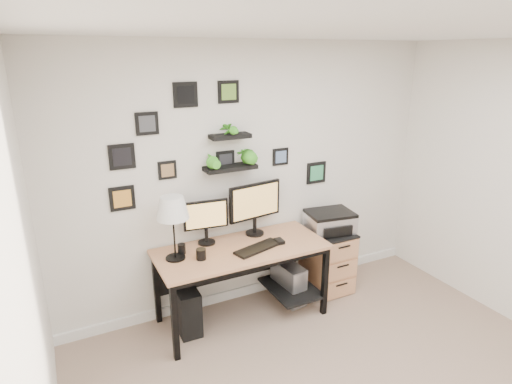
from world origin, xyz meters
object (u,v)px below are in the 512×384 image
desk (244,257)px  printer (330,221)px  table_lamp (172,209)px  pc_tower_grey (288,282)px  monitor_left (206,219)px  pc_tower_black (186,307)px  mug (201,254)px  monitor_right (255,205)px  file_cabinet (328,260)px

desk → printer: (1.04, 0.07, 0.15)m
table_lamp → pc_tower_grey: (1.17, 0.00, -1.01)m
table_lamp → printer: size_ratio=1.11×
monitor_left → printer: (1.33, -0.12, -0.22)m
table_lamp → pc_tower_grey: 1.55m
monitor_left → pc_tower_black: (-0.28, -0.15, -0.79)m
table_lamp → pc_tower_black: size_ratio=1.33×
table_lamp → mug: table_lamp is taller
table_lamp → mug: size_ratio=5.87×
pc_tower_black → monitor_left: bearing=28.6°
desk → mug: 0.49m
monitor_right → printer: size_ratio=1.10×
mug → pc_tower_black: (-0.13, 0.14, -0.58)m
monitor_right → pc_tower_grey: 0.93m
desk → monitor_right: bearing=40.7°
pc_tower_black → pc_tower_grey: bearing=0.3°
monitor_right → pc_tower_black: size_ratio=1.32×
desk → printer: size_ratio=3.08×
monitor_left → file_cabinet: size_ratio=0.64×
monitor_left → file_cabinet: bearing=-5.9°
pc_tower_grey → file_cabinet: (0.51, 0.03, 0.13)m
monitor_left → table_lamp: (-0.36, -0.17, 0.21)m
desk → monitor_right: 0.52m
mug → file_cabinet: size_ratio=0.15×
file_cabinet → printer: printer is taller
monitor_left → pc_tower_grey: (0.82, -0.17, -0.80)m
file_cabinet → monitor_left: bearing=174.1°
pc_tower_grey → printer: bearing=4.7°
desk → file_cabinet: bearing=3.2°
monitor_left → table_lamp: 0.45m
monitor_left → printer: size_ratio=0.83×
monitor_left → monitor_right: monitor_right is taller
file_cabinet → printer: 0.44m
monitor_left → desk: bearing=-33.7°
file_cabinet → monitor_right: bearing=171.2°
table_lamp → pc_tower_grey: size_ratio=1.34×
pc_tower_black → table_lamp: bearing=-158.9°
monitor_left → pc_tower_black: monitor_left is taller
monitor_right → file_cabinet: size_ratio=0.85×
monitor_left → table_lamp: table_lamp is taller
table_lamp → printer: (1.69, 0.05, -0.43)m
pc_tower_black → printer: bearing=2.2°
table_lamp → printer: 1.75m
pc_tower_grey → file_cabinet: bearing=3.3°
pc_tower_grey → mug: bearing=-173.1°
pc_tower_grey → printer: (0.52, 0.04, 0.57)m
desk → table_lamp: bearing=177.9°
desk → pc_tower_black: desk is taller
desk → mug: size_ratio=16.31×
table_lamp → pc_tower_black: 1.00m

